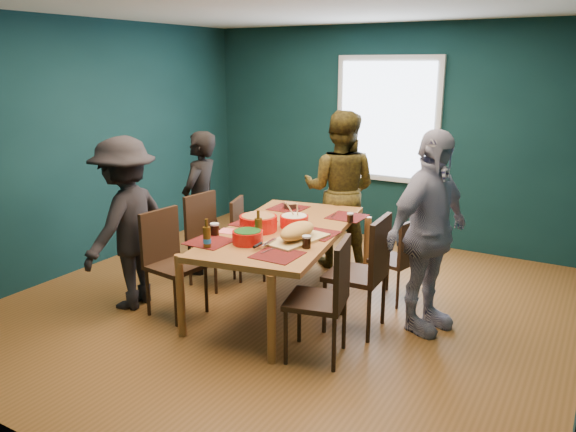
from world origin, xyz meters
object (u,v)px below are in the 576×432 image
Objects in this scene: dining_table at (284,236)px; chair_left_near at (168,254)px; person_far_left at (201,203)px; bowl_salad at (258,222)px; cutting_board at (297,233)px; person_back at (340,190)px; chair_right_near at (328,291)px; chair_left_far at (246,231)px; chair_right_far at (401,254)px; bowl_herbs at (248,237)px; person_near_left at (126,224)px; bowl_dumpling at (294,221)px; chair_left_mid at (208,232)px; person_right at (428,233)px; chair_right_mid at (367,266)px.

chair_left_near is at bearing -154.64° from dining_table.
person_far_left is 1.23m from bowl_salad.
bowl_salad is 0.46m from cutting_board.
chair_right_near is at bearing 100.45° from person_back.
chair_right_far is (1.68, 0.15, -0.01)m from chair_left_far.
person_far_left is at bearing 153.54° from bowl_salad.
bowl_herbs reaches higher than dining_table.
dining_table is 1.32m from person_far_left.
bowl_dumpling is (1.33, 0.78, 0.03)m from person_near_left.
cutting_board is at bearing -10.44° from chair_left_mid.
chair_left_near is 2.17m from chair_right_far.
bowl_dumpling is (-1.21, -0.13, -0.03)m from person_right.
person_far_left is (-2.04, 1.03, 0.21)m from chair_right_near.
chair_left_mid is 0.98× the size of chair_left_near.
person_right reaches higher than chair_right_mid.
dining_table is 1.02m from chair_right_near.
chair_left_near is at bearing 10.91° from person_far_left.
chair_left_far is 1.95m from chair_right_near.
person_right reaches higher than person_near_left.
bowl_salad reaches higher than dining_table.
bowl_dumpling is at bearing 114.62° from person_right.
bowl_dumpling is at bearing -44.58° from chair_left_far.
bowl_dumpling reaches higher than bowl_salad.
person_right is at bearing 28.22° from chair_left_near.
chair_right_far is at bearing 33.74° from bowl_dumpling.
bowl_dumpling is at bearing 120.73° from chair_right_near.
chair_left_mid reaches higher than dining_table.
bowl_dumpling is at bearing 113.01° from person_near_left.
chair_left_mid is at bearing 110.71° from person_right.
chair_left_mid is at bearing 153.25° from person_near_left.
person_back is at bearing 116.25° from person_far_left.
bowl_herbs is at bearing 12.40° from chair_left_near.
person_back is at bearing 99.75° from chair_right_near.
person_near_left is (-0.01, -1.06, 0.03)m from person_far_left.
person_near_left is at bearing -12.45° from person_far_left.
person_right reaches higher than chair_right_near.
chair_right_far is 2.20m from person_far_left.
cutting_board is (-0.98, -0.49, -0.02)m from person_right.
person_back is at bearing 119.60° from chair_right_mid.
person_far_left is at bearing 25.48° from person_back.
person_right is at bearing 36.82° from cutting_board.
chair_right_mid is at bearing 66.29° from person_far_left.
cutting_board reaches higher than bowl_herbs.
person_right is 1.22m from bowl_dumpling.
person_far_left is 0.89× the size of person_right.
chair_right_near is at bearing -46.08° from bowl_dumpling.
person_near_left reaches higher than chair_right_near.
person_far_left is (-2.11, 0.45, 0.18)m from chair_right_mid.
chair_right_near is 1.10m from bowl_salad.
chair_right_near reaches higher than bowl_herbs.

